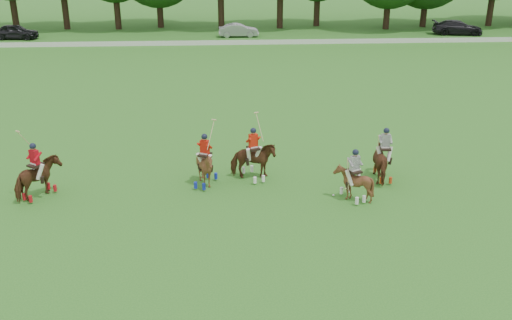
{
  "coord_description": "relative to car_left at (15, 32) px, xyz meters",
  "views": [
    {
      "loc": [
        -0.14,
        -17.61,
        10.13
      ],
      "look_at": [
        1.2,
        4.2,
        1.4
      ],
      "focal_mm": 40.0,
      "sensor_mm": 36.0,
      "label": 1
    }
  ],
  "objects": [
    {
      "name": "polo_ball",
      "position": [
        25.38,
        -39.02,
        -0.71
      ],
      "size": [
        0.09,
        0.09,
        0.09
      ],
      "primitive_type": "sphere",
      "color": "white",
      "rests_on": "ground"
    },
    {
      "name": "car_right",
      "position": [
        46.09,
        0.0,
        -0.01
      ],
      "size": [
        5.44,
        2.93,
        1.5
      ],
      "primitive_type": "imported",
      "rotation": [
        0.0,
        0.0,
        1.4
      ],
      "color": "black",
      "rests_on": "ground"
    },
    {
      "name": "polo_stripe_a",
      "position": [
        27.87,
        -37.43,
        0.11
      ],
      "size": [
        1.25,
        2.03,
        2.38
      ],
      "color": "#4C2814",
      "rests_on": "ground"
    },
    {
      "name": "ground",
      "position": [
        21.02,
        -42.5,
        -0.76
      ],
      "size": [
        180.0,
        180.0,
        0.0
      ],
      "primitive_type": "plane",
      "color": "#25671D",
      "rests_on": "ground"
    },
    {
      "name": "polo_red_b",
      "position": [
        22.18,
        -37.03,
        0.1
      ],
      "size": [
        2.06,
        1.92,
        2.91
      ],
      "color": "#4C2814",
      "rests_on": "ground"
    },
    {
      "name": "polo_stripe_b",
      "position": [
        26.1,
        -39.39,
        0.02
      ],
      "size": [
        1.61,
        1.68,
        2.19
      ],
      "color": "#4C2814",
      "rests_on": "ground"
    },
    {
      "name": "polo_red_a",
      "position": [
        13.32,
        -38.38,
        0.1
      ],
      "size": [
        1.86,
        2.12,
        2.9
      ],
      "color": "#4C2814",
      "rests_on": "ground"
    },
    {
      "name": "car_mid",
      "position": [
        22.75,
        0.0,
        -0.08
      ],
      "size": [
        4.16,
        1.54,
        1.36
      ],
      "primitive_type": "imported",
      "rotation": [
        0.0,
        0.0,
        1.6
      ],
      "color": "#9B9BA0",
      "rests_on": "ground"
    },
    {
      "name": "car_left",
      "position": [
        0.0,
        0.0,
        0.0
      ],
      "size": [
        4.56,
        2.13,
        1.51
      ],
      "primitive_type": "imported",
      "rotation": [
        0.0,
        0.0,
        1.49
      ],
      "color": "black",
      "rests_on": "ground"
    },
    {
      "name": "boundary_rail",
      "position": [
        21.02,
        -4.5,
        -0.54
      ],
      "size": [
        120.0,
        0.1,
        0.44
      ],
      "primitive_type": "cube",
      "color": "white",
      "rests_on": "ground"
    },
    {
      "name": "polo_red_c",
      "position": [
        20.11,
        -37.6,
        0.09
      ],
      "size": [
        1.82,
        1.9,
        2.88
      ],
      "color": "#4C2814",
      "rests_on": "ground"
    }
  ]
}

